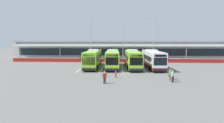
% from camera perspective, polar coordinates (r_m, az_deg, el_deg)
% --- Properties ---
extents(ground_plane, '(200.00, 200.00, 0.00)m').
position_cam_1_polar(ground_plane, '(29.07, 3.84, -3.87)').
color(ground_plane, '#605E5B').
extents(terminal_building, '(70.00, 13.00, 6.00)m').
position_cam_1_polar(terminal_building, '(55.52, 3.46, 4.42)').
color(terminal_building, '#B7B7B2').
rests_on(terminal_building, ground).
extents(red_barrier_wall, '(60.00, 0.40, 1.10)m').
position_cam_1_polar(red_barrier_wall, '(43.34, 3.56, 0.45)').
color(red_barrier_wall, maroon).
rests_on(red_barrier_wall, ground).
extents(coach_bus_leftmost, '(3.21, 12.23, 3.78)m').
position_cam_1_polar(coach_bus_leftmost, '(34.99, -6.66, 0.89)').
color(coach_bus_leftmost, '#8CC633').
rests_on(coach_bus_leftmost, ground).
extents(coach_bus_left_centre, '(3.21, 12.23, 3.78)m').
position_cam_1_polar(coach_bus_left_centre, '(34.49, 0.19, 0.85)').
color(coach_bus_left_centre, '#8CC633').
rests_on(coach_bus_left_centre, ground).
extents(coach_bus_centre, '(3.21, 12.23, 3.78)m').
position_cam_1_polar(coach_bus_centre, '(34.51, 7.24, 0.80)').
color(coach_bus_centre, '#8CC633').
rests_on(coach_bus_centre, ground).
extents(coach_bus_right_centre, '(3.21, 12.23, 3.78)m').
position_cam_1_polar(coach_bus_right_centre, '(35.13, 14.02, 0.75)').
color(coach_bus_right_centre, silver).
rests_on(coach_bus_right_centre, ground).
extents(bay_stripe_far_west, '(0.14, 13.00, 0.01)m').
position_cam_1_polar(bay_stripe_far_west, '(35.87, -9.85, -1.89)').
color(bay_stripe_far_west, silver).
rests_on(bay_stripe_far_west, ground).
extents(bay_stripe_west, '(0.14, 13.00, 0.01)m').
position_cam_1_polar(bay_stripe_west, '(35.18, -3.16, -1.97)').
color(bay_stripe_west, silver).
rests_on(bay_stripe_west, ground).
extents(bay_stripe_mid_west, '(0.14, 13.00, 0.01)m').
position_cam_1_polar(bay_stripe_mid_west, '(34.99, 3.70, -2.02)').
color(bay_stripe_mid_west, silver).
rests_on(bay_stripe_mid_west, ground).
extents(bay_stripe_centre, '(0.14, 13.00, 0.01)m').
position_cam_1_polar(bay_stripe_centre, '(35.29, 10.53, -2.05)').
color(bay_stripe_centre, silver).
rests_on(bay_stripe_centre, ground).
extents(bay_stripe_mid_east, '(0.14, 13.00, 0.01)m').
position_cam_1_polar(bay_stripe_mid_east, '(36.09, 17.16, -2.04)').
color(bay_stripe_mid_east, silver).
rests_on(bay_stripe_mid_east, ground).
extents(pedestrian_with_handbag, '(0.54, 0.60, 1.62)m').
position_cam_1_polar(pedestrian_with_handbag, '(24.55, 19.85, -4.25)').
color(pedestrian_with_handbag, '#4C4238').
rests_on(pedestrian_with_handbag, ground).
extents(pedestrian_in_dark_coat, '(0.46, 0.43, 1.62)m').
position_cam_1_polar(pedestrian_in_dark_coat, '(23.38, 20.50, -4.79)').
color(pedestrian_in_dark_coat, '#4C4238').
rests_on(pedestrian_in_dark_coat, ground).
extents(pedestrian_child, '(0.33, 0.22, 1.00)m').
position_cam_1_polar(pedestrian_child, '(25.00, 1.37, -4.38)').
color(pedestrian_child, '#4C4238').
rests_on(pedestrian_child, ground).
extents(pedestrian_near_bin, '(0.53, 0.34, 1.62)m').
position_cam_1_polar(pedestrian_near_bin, '(21.25, -2.64, -5.50)').
color(pedestrian_near_bin, '#4C4238').
rests_on(pedestrian_near_bin, ground).
extents(lamp_post_west, '(3.24, 0.28, 11.00)m').
position_cam_1_polar(lamp_post_west, '(45.44, -7.59, 7.95)').
color(lamp_post_west, '#9E9EA3').
rests_on(lamp_post_west, ground).
extents(lamp_post_centre, '(3.24, 0.28, 11.00)m').
position_cam_1_polar(lamp_post_centre, '(45.54, 3.94, 7.99)').
color(lamp_post_centre, '#9E9EA3').
rests_on(lamp_post_centre, ground).
extents(lamp_post_east, '(3.24, 0.28, 11.00)m').
position_cam_1_polar(lamp_post_east, '(46.30, 14.41, 7.77)').
color(lamp_post_east, '#9E9EA3').
rests_on(lamp_post_east, ground).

